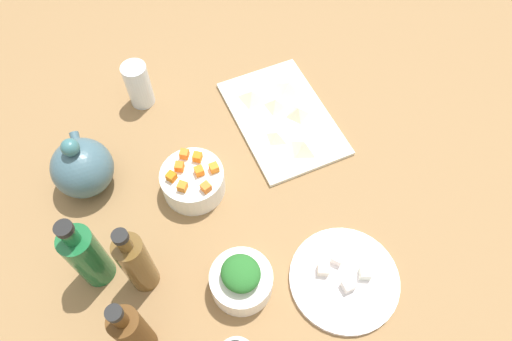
{
  "coord_description": "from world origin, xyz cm",
  "views": [
    {
      "loc": [
        -49.62,
        17.12,
        93.06
      ],
      "look_at": [
        0.0,
        0.0,
        8.0
      ],
      "focal_mm": 32.33,
      "sensor_mm": 36.0,
      "label": 1
    }
  ],
  "objects_px": {
    "bottle_2": "(133,332)",
    "drinking_glass_0": "(138,85)",
    "plate_tofu": "(344,279)",
    "bowl_greens": "(241,282)",
    "teapot": "(82,167)",
    "bottle_3": "(87,256)",
    "bottle_0": "(136,263)",
    "bowl_carrots": "(193,181)",
    "cutting_board": "(282,118)"
  },
  "relations": [
    {
      "from": "plate_tofu",
      "to": "bottle_0",
      "type": "height_order",
      "value": "bottle_0"
    },
    {
      "from": "drinking_glass_0",
      "to": "bottle_0",
      "type": "bearing_deg",
      "value": 168.97
    },
    {
      "from": "bottle_3",
      "to": "drinking_glass_0",
      "type": "xyz_separation_m",
      "value": [
        0.41,
        -0.17,
        -0.03
      ]
    },
    {
      "from": "cutting_board",
      "to": "teapot",
      "type": "distance_m",
      "value": 0.48
    },
    {
      "from": "plate_tofu",
      "to": "bowl_greens",
      "type": "height_order",
      "value": "bowl_greens"
    },
    {
      "from": "bowl_greens",
      "to": "bottle_0",
      "type": "relative_size",
      "value": 0.57
    },
    {
      "from": "bottle_3",
      "to": "drinking_glass_0",
      "type": "bearing_deg",
      "value": -22.79
    },
    {
      "from": "bottle_2",
      "to": "drinking_glass_0",
      "type": "relative_size",
      "value": 1.83
    },
    {
      "from": "drinking_glass_0",
      "to": "bottle_2",
      "type": "bearing_deg",
      "value": 168.33
    },
    {
      "from": "bowl_carrots",
      "to": "bottle_3",
      "type": "xyz_separation_m",
      "value": [
        -0.12,
        0.23,
        0.06
      ]
    },
    {
      "from": "bowl_carrots",
      "to": "plate_tofu",
      "type": "bearing_deg",
      "value": -143.01
    },
    {
      "from": "plate_tofu",
      "to": "bowl_greens",
      "type": "relative_size",
      "value": 1.8
    },
    {
      "from": "cutting_board",
      "to": "bowl_greens",
      "type": "bearing_deg",
      "value": 148.47
    },
    {
      "from": "bottle_2",
      "to": "teapot",
      "type": "bearing_deg",
      "value": 6.15
    },
    {
      "from": "cutting_board",
      "to": "bottle_2",
      "type": "bearing_deg",
      "value": 133.47
    },
    {
      "from": "bowl_carrots",
      "to": "bottle_2",
      "type": "distance_m",
      "value": 0.34
    },
    {
      "from": "bowl_greens",
      "to": "bottle_2",
      "type": "bearing_deg",
      "value": 101.65
    },
    {
      "from": "bottle_3",
      "to": "drinking_glass_0",
      "type": "height_order",
      "value": "bottle_3"
    },
    {
      "from": "cutting_board",
      "to": "teapot",
      "type": "height_order",
      "value": "teapot"
    },
    {
      "from": "bottle_0",
      "to": "drinking_glass_0",
      "type": "relative_size",
      "value": 1.81
    },
    {
      "from": "teapot",
      "to": "bottle_0",
      "type": "relative_size",
      "value": 0.73
    },
    {
      "from": "bowl_carrots",
      "to": "bowl_greens",
      "type": "bearing_deg",
      "value": -172.91
    },
    {
      "from": "cutting_board",
      "to": "bottle_0",
      "type": "height_order",
      "value": "bottle_0"
    },
    {
      "from": "bottle_2",
      "to": "plate_tofu",
      "type": "bearing_deg",
      "value": -91.79
    },
    {
      "from": "teapot",
      "to": "bottle_0",
      "type": "xyz_separation_m",
      "value": [
        -0.26,
        -0.07,
        0.03
      ]
    },
    {
      "from": "plate_tofu",
      "to": "drinking_glass_0",
      "type": "distance_m",
      "value": 0.66
    },
    {
      "from": "bowl_carrots",
      "to": "teapot",
      "type": "xyz_separation_m",
      "value": [
        0.09,
        0.22,
        0.03
      ]
    },
    {
      "from": "teapot",
      "to": "bottle_3",
      "type": "xyz_separation_m",
      "value": [
        -0.22,
        0.01,
        0.02
      ]
    },
    {
      "from": "cutting_board",
      "to": "bottle_3",
      "type": "bearing_deg",
      "value": 116.76
    },
    {
      "from": "bowl_greens",
      "to": "plate_tofu",
      "type": "bearing_deg",
      "value": -105.69
    },
    {
      "from": "bowl_greens",
      "to": "bottle_3",
      "type": "relative_size",
      "value": 0.57
    },
    {
      "from": "cutting_board",
      "to": "bowl_greens",
      "type": "height_order",
      "value": "bowl_greens"
    },
    {
      "from": "bottle_3",
      "to": "plate_tofu",
      "type": "bearing_deg",
      "value": -111.08
    },
    {
      "from": "bottle_0",
      "to": "bottle_3",
      "type": "height_order",
      "value": "same"
    },
    {
      "from": "bottle_0",
      "to": "bottle_2",
      "type": "xyz_separation_m",
      "value": [
        -0.12,
        0.03,
        -0.0
      ]
    },
    {
      "from": "bottle_2",
      "to": "bottle_3",
      "type": "height_order",
      "value": "bottle_2"
    },
    {
      "from": "plate_tofu",
      "to": "bottle_2",
      "type": "relative_size",
      "value": 1.01
    },
    {
      "from": "bowl_greens",
      "to": "drinking_glass_0",
      "type": "xyz_separation_m",
      "value": [
        0.54,
        0.09,
        0.03
      ]
    },
    {
      "from": "bottle_0",
      "to": "teapot",
      "type": "bearing_deg",
      "value": 15.23
    },
    {
      "from": "bowl_greens",
      "to": "bottle_3",
      "type": "distance_m",
      "value": 0.29
    },
    {
      "from": "bowl_carrots",
      "to": "bottle_3",
      "type": "relative_size",
      "value": 0.64
    },
    {
      "from": "bottle_2",
      "to": "drinking_glass_0",
      "type": "bearing_deg",
      "value": -11.67
    },
    {
      "from": "bottle_0",
      "to": "bowl_greens",
      "type": "bearing_deg",
      "value": -113.57
    },
    {
      "from": "teapot",
      "to": "bottle_2",
      "type": "xyz_separation_m",
      "value": [
        -0.38,
        -0.04,
        0.02
      ]
    },
    {
      "from": "bowl_carrots",
      "to": "drinking_glass_0",
      "type": "height_order",
      "value": "drinking_glass_0"
    },
    {
      "from": "bowl_greens",
      "to": "bottle_2",
      "type": "height_order",
      "value": "bottle_2"
    },
    {
      "from": "teapot",
      "to": "bottle_2",
      "type": "relative_size",
      "value": 0.73
    },
    {
      "from": "plate_tofu",
      "to": "teapot",
      "type": "relative_size",
      "value": 1.38
    },
    {
      "from": "plate_tofu",
      "to": "bottle_3",
      "type": "bearing_deg",
      "value": 68.92
    },
    {
      "from": "bowl_carrots",
      "to": "teapot",
      "type": "distance_m",
      "value": 0.24
    }
  ]
}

